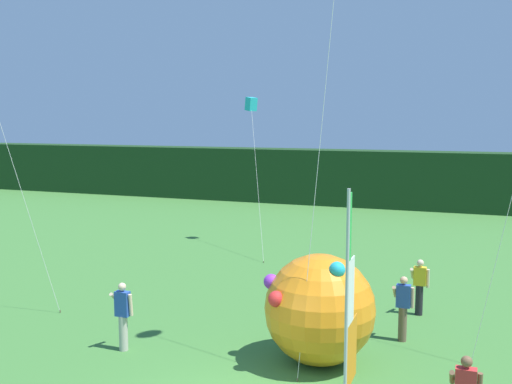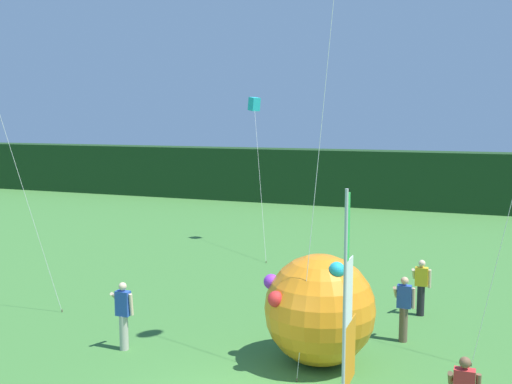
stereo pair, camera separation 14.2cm
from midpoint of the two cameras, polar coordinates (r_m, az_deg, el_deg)
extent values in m
cube|color=#193819|center=(39.41, 13.96, 1.16)|extent=(80.00, 2.40, 3.66)
cylinder|color=#B7B7BC|center=(10.87, 8.26, -11.74)|extent=(0.06, 0.06, 4.58)
cube|color=orange|center=(11.64, 8.74, -14.94)|extent=(0.02, 0.97, 1.22)
cube|color=white|center=(11.07, 8.66, -9.41)|extent=(0.02, 0.60, 1.22)
cube|color=green|center=(10.61, 8.58, -3.35)|extent=(0.02, 0.23, 1.22)
cylinder|color=#B7B2A3|center=(15.66, -12.83, -13.02)|extent=(0.22, 0.22, 0.89)
cube|color=#284CA8|center=(15.42, -12.91, -10.38)|extent=(0.36, 0.20, 0.63)
sphere|color=beige|center=(15.29, -12.96, -8.83)|extent=(0.20, 0.20, 0.20)
cylinder|color=beige|center=(15.56, -13.52, -9.89)|extent=(0.09, 0.48, 0.42)
cylinder|color=beige|center=(15.31, -12.17, -10.53)|extent=(0.09, 0.14, 0.56)
cylinder|color=black|center=(18.46, 15.12, -9.95)|extent=(0.22, 0.22, 0.90)
cube|color=yellow|center=(18.27, 15.20, -7.77)|extent=(0.36, 0.20, 0.55)
sphere|color=beige|center=(18.17, 15.24, -6.57)|extent=(0.20, 0.20, 0.20)
cylinder|color=beige|center=(18.33, 14.50, -7.54)|extent=(0.09, 0.48, 0.42)
cylinder|color=beige|center=(18.27, 15.92, -7.95)|extent=(0.09, 0.14, 0.56)
cylinder|color=brown|center=(16.31, 13.59, -12.18)|extent=(0.22, 0.22, 0.91)
cube|color=#284CA8|center=(16.08, 13.67, -9.64)|extent=(0.36, 0.20, 0.60)
sphere|color=tan|center=(15.96, 13.72, -8.20)|extent=(0.20, 0.20, 0.20)
cylinder|color=tan|center=(16.14, 12.89, -9.29)|extent=(0.09, 0.48, 0.42)
cylinder|color=tan|center=(16.07, 14.50, -9.77)|extent=(0.09, 0.14, 0.56)
sphere|color=brown|center=(11.27, 19.16, -15.08)|extent=(0.20, 0.20, 0.20)
cylinder|color=brown|center=(11.47, 17.90, -16.52)|extent=(0.09, 0.48, 0.42)
sphere|color=orange|center=(14.36, 5.83, -11.10)|extent=(2.62, 2.62, 2.62)
sphere|color=purple|center=(14.30, 1.18, -8.57)|extent=(0.37, 0.37, 0.37)
sphere|color=red|center=(13.55, 1.64, -10.20)|extent=(0.37, 0.37, 0.37)
sphere|color=#23B2C6|center=(13.49, 7.47, -7.39)|extent=(0.37, 0.37, 0.37)
cylinder|color=brown|center=(13.81, 3.66, -17.51)|extent=(0.03, 0.03, 0.08)
cylinder|color=silver|center=(13.10, 5.92, 5.55)|extent=(0.62, 1.31, 10.88)
cylinder|color=brown|center=(19.08, -18.43, -10.79)|extent=(0.03, 0.03, 0.08)
cylinder|color=silver|center=(18.96, -23.13, 4.84)|extent=(2.98, 0.61, 10.45)
cylinder|color=brown|center=(24.04, 0.57, -6.71)|extent=(0.03, 0.03, 0.08)
cylinder|color=silver|center=(25.40, -0.06, 1.28)|extent=(1.85, 3.45, 6.40)
cube|color=#23B2C6|center=(27.21, -0.62, 8.41)|extent=(0.61, 0.59, 0.64)
cylinder|color=brown|center=(15.41, 19.59, -15.22)|extent=(0.03, 0.03, 0.08)
camera|label=1|loc=(0.07, -90.29, -0.04)|focal=41.81mm
camera|label=2|loc=(0.07, 89.71, 0.04)|focal=41.81mm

